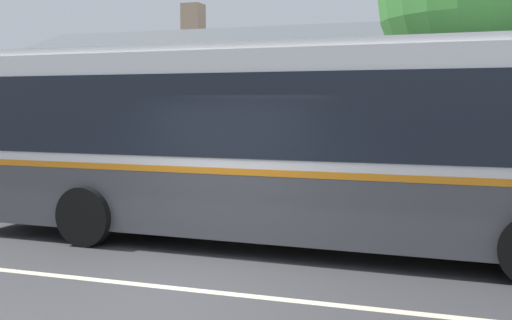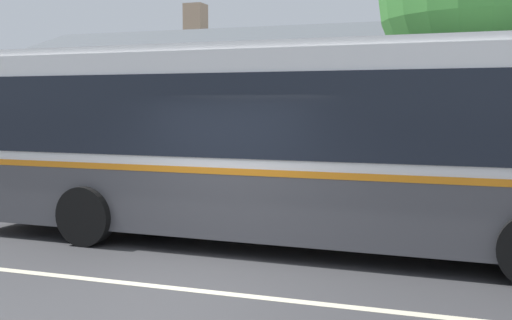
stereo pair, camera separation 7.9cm
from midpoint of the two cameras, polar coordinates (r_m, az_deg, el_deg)
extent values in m
plane|color=#38383A|center=(8.46, -7.36, -11.27)|extent=(300.00, 300.00, 0.00)
cube|color=gray|center=(13.94, 3.80, -4.42)|extent=(60.00, 3.00, 0.15)
cube|color=beige|center=(8.46, -7.36, -11.24)|extent=(60.00, 0.16, 0.01)
cube|color=tan|center=(21.11, 7.43, 3.21)|extent=(20.72, 9.68, 3.38)
cube|color=#4C5156|center=(18.82, 5.97, 10.40)|extent=(21.32, 4.88, 1.63)
cube|color=#4C5156|center=(23.53, 8.73, 9.31)|extent=(21.32, 4.88, 1.63)
cube|color=tan|center=(24.01, -5.70, 12.22)|extent=(0.70, 0.70, 1.20)
cube|color=black|center=(19.58, -17.03, 3.37)|extent=(1.10, 0.06, 1.30)
cube|color=#4C3323|center=(15.88, 14.77, 0.14)|extent=(1.00, 0.06, 2.10)
cube|color=#47474C|center=(10.68, 3.24, -3.48)|extent=(11.87, 2.79, 1.02)
cube|color=orange|center=(10.61, 3.26, -0.48)|extent=(11.89, 2.81, 0.10)
cube|color=white|center=(10.56, 3.28, 4.60)|extent=(11.87, 2.79, 1.78)
cube|color=white|center=(10.59, 3.31, 9.75)|extent=(11.63, 2.66, 0.12)
cube|color=black|center=(11.77, 5.13, 4.16)|extent=(10.86, 0.30, 1.28)
cube|color=black|center=(9.36, 0.95, 3.93)|extent=(10.86, 0.30, 1.28)
cube|color=#192D99|center=(12.36, -1.53, -2.30)|extent=(3.31, 0.11, 0.72)
cylinder|color=black|center=(13.15, -8.73, -3.17)|extent=(1.01, 0.30, 1.00)
cylinder|color=black|center=(11.07, -15.13, -4.85)|extent=(1.01, 0.30, 1.00)
cube|color=#4C4C4C|center=(17.26, -21.01, -1.15)|extent=(1.52, 0.10, 0.04)
cube|color=#4C4C4C|center=(17.15, -21.32, -1.19)|extent=(1.52, 0.10, 0.04)
cube|color=#4C4C4C|center=(17.04, -21.63, -1.24)|extent=(1.52, 0.10, 0.04)
cube|color=#4C4C4C|center=(16.92, -21.95, -0.27)|extent=(1.52, 0.04, 0.10)
cube|color=#4C4C4C|center=(16.91, -21.96, 0.20)|extent=(1.52, 0.04, 0.10)
cube|color=black|center=(16.78, -19.71, -2.05)|extent=(0.08, 0.43, 0.45)
cylinder|color=#4C3828|center=(14.10, 19.69, 1.50)|extent=(0.41, 0.41, 3.13)
camera|label=1|loc=(0.04, -90.20, -0.02)|focal=45.00mm
camera|label=2|loc=(0.04, 89.80, 0.02)|focal=45.00mm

